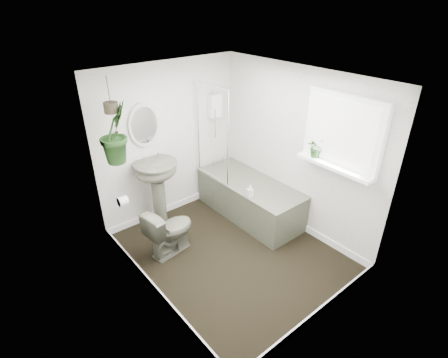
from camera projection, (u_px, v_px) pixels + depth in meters
floor at (231, 252)px, 4.70m from camera, size 2.30×2.80×0.02m
ceiling at (233, 77)px, 3.60m from camera, size 2.30×2.80×0.02m
wall_back at (170, 141)px, 5.11m from camera, size 2.30×0.02×2.30m
wall_front at (332, 232)px, 3.19m from camera, size 2.30×0.02×2.30m
wall_left at (144, 210)px, 3.50m from camera, size 0.02×2.80×2.30m
wall_right at (296, 151)px, 4.80m from camera, size 0.02×2.80×2.30m
skirting at (231, 249)px, 4.67m from camera, size 2.30×2.80×0.10m
bathtub at (250, 199)px, 5.34m from camera, size 0.72×1.72×0.58m
bath_screen at (212, 134)px, 5.02m from camera, size 0.04×0.72×1.40m
shower_box at (215, 106)px, 5.32m from camera, size 0.20×0.10×0.35m
oval_mirror at (144, 125)px, 4.70m from camera, size 0.46×0.03×0.62m
wall_sconce at (118, 139)px, 4.52m from camera, size 0.04×0.04×0.22m
toilet_roll_holder at (123, 201)px, 4.13m from camera, size 0.11×0.11×0.11m
window_recess at (343, 132)px, 4.04m from camera, size 0.08×1.00×0.90m
window_sill at (334, 166)px, 4.20m from camera, size 0.18×1.00×0.04m
window_blinds at (341, 133)px, 4.02m from camera, size 0.01×0.86×0.76m
toilet at (170, 230)px, 4.56m from camera, size 0.71×0.47×0.67m
pedestal_sink at (159, 194)px, 5.03m from camera, size 0.66×0.58×1.02m
sill_plant at (316, 147)px, 4.35m from camera, size 0.23×0.20×0.25m
hanging_plant at (115, 133)px, 4.02m from camera, size 0.50×0.48×0.72m
soap_bottle at (250, 191)px, 4.80m from camera, size 0.09×0.10×0.17m
hanging_pot at (111, 108)px, 3.87m from camera, size 0.16×0.16×0.12m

